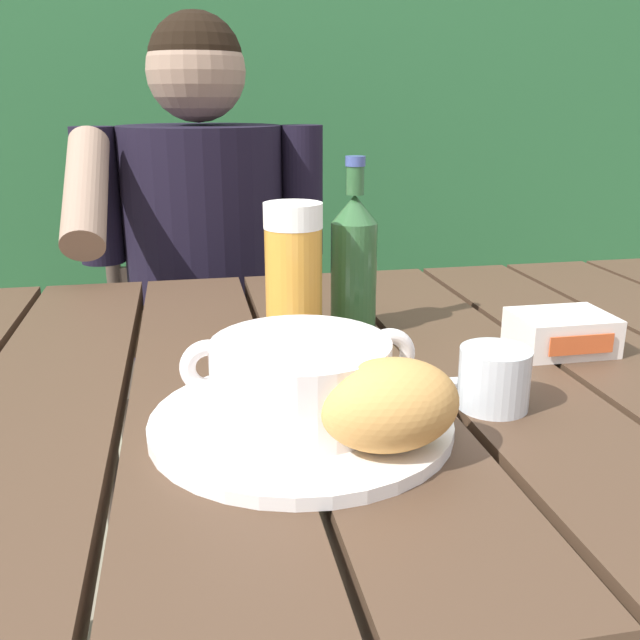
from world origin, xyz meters
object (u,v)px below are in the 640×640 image
object	(u,v)px
water_glass_small	(494,378)
beer_glass	(294,274)
beer_bottle	(354,261)
table_knife	(444,382)
butter_tub	(562,333)
person_eating	(205,270)
bread_roll	(390,404)
chair_near_diner	(208,346)
soup_bowl	(301,377)
serving_plate	(301,421)

from	to	relation	value
water_glass_small	beer_glass	bearing A→B (deg)	125.57
beer_bottle	table_knife	xyz separation A→B (m)	(0.05, -0.20, -0.09)
beer_glass	butter_tub	world-z (taller)	beer_glass
water_glass_small	person_eating	bearing A→B (deg)	107.26
beer_bottle	butter_tub	distance (m)	0.27
beer_bottle	butter_tub	bearing A→B (deg)	-29.34
bread_roll	butter_tub	bearing A→B (deg)	37.61
chair_near_diner	soup_bowl	world-z (taller)	chair_near_diner
serving_plate	butter_tub	bearing A→B (deg)	22.71
bread_roll	water_glass_small	world-z (taller)	bread_roll
chair_near_diner	bread_roll	distance (m)	1.14
water_glass_small	butter_tub	size ratio (longest dim) A/B	0.61
soup_bowl	beer_glass	world-z (taller)	beer_glass
person_eating	beer_bottle	distance (m)	0.59
butter_tub	chair_near_diner	bearing A→B (deg)	114.35
soup_bowl	beer_glass	size ratio (longest dim) A/B	1.23
soup_bowl	bread_roll	size ratio (longest dim) A/B	1.63
person_eating	water_glass_small	xyz separation A→B (m)	(0.25, -0.81, 0.07)
chair_near_diner	soup_bowl	xyz separation A→B (m)	(0.06, -1.01, 0.32)
person_eating	water_glass_small	size ratio (longest dim) A/B	17.29
serving_plate	bread_roll	xyz separation A→B (m)	(0.06, -0.07, 0.04)
person_eating	beer_bottle	world-z (taller)	person_eating
serving_plate	soup_bowl	size ratio (longest dim) A/B	1.30
chair_near_diner	water_glass_small	bearing A→B (deg)	-76.16
water_glass_small	beer_bottle	bearing A→B (deg)	106.67
person_eating	beer_bottle	bearing A→B (deg)	-72.46
chair_near_diner	beer_bottle	distance (m)	0.85
serving_plate	table_knife	bearing A→B (deg)	22.30
chair_near_diner	person_eating	world-z (taller)	person_eating
person_eating	table_knife	bearing A→B (deg)	-73.46
beer_glass	beer_bottle	xyz separation A→B (m)	(0.08, 0.03, 0.01)
serving_plate	water_glass_small	bearing A→B (deg)	2.76
person_eating	serving_plate	size ratio (longest dim) A/B	4.31
beer_bottle	person_eating	bearing A→B (deg)	107.54
chair_near_diner	beer_bottle	size ratio (longest dim) A/B	4.23
beer_glass	beer_bottle	bearing A→B (deg)	22.57
chair_near_diner	table_knife	size ratio (longest dim) A/B	6.29
beer_glass	table_knife	xyz separation A→B (m)	(0.13, -0.17, -0.08)
water_glass_small	table_knife	size ratio (longest dim) A/B	0.46
table_knife	chair_near_diner	bearing A→B (deg)	103.04
butter_tub	beer_glass	bearing A→B (deg)	163.38
bread_roll	beer_glass	world-z (taller)	beer_glass
chair_near_diner	butter_tub	bearing A→B (deg)	-65.65
soup_bowl	water_glass_small	world-z (taller)	soup_bowl
chair_near_diner	table_knife	bearing A→B (deg)	-76.96
chair_near_diner	bread_roll	size ratio (longest dim) A/B	7.18
person_eating	water_glass_small	distance (m)	0.85
chair_near_diner	soup_bowl	distance (m)	1.07
serving_plate	soup_bowl	bearing A→B (deg)	-90.00
chair_near_diner	butter_tub	world-z (taller)	chair_near_diner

